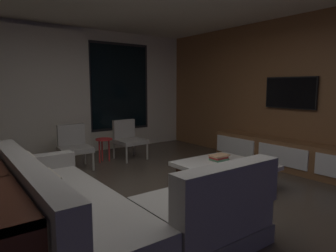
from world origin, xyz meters
name	(u,v)px	position (x,y,z in m)	size (l,w,h in m)	color
floor	(164,210)	(0.00, 0.00, 0.00)	(9.20, 9.20, 0.00)	#473D33
back_wall_with_window	(61,92)	(-0.06, 3.62, 1.34)	(6.60, 0.30, 2.70)	beige
media_wall	(307,93)	(3.06, 0.00, 1.35)	(0.12, 7.80, 2.70)	brown
sectional_couch	(101,211)	(-0.89, -0.20, 0.29)	(1.98, 2.50, 0.82)	gray
coffee_table	(224,175)	(1.16, 0.12, 0.19)	(1.16, 1.16, 0.36)	#421F13
book_stack_on_coffee_table	(219,157)	(1.24, 0.31, 0.41)	(0.29, 0.20, 0.09)	#62A47A
accent_chair_near_window	(128,137)	(0.93, 2.55, 0.43)	(0.56, 0.58, 0.78)	#B2ADA0
accent_chair_by_curtain	(74,144)	(-0.22, 2.48, 0.43)	(0.58, 0.60, 0.78)	#B2ADA0
side_stool	(104,143)	(0.40, 2.56, 0.37)	(0.32, 0.32, 0.46)	red
media_console	(291,156)	(2.77, 0.05, 0.25)	(0.46, 3.10, 0.52)	brown
mounted_tv	(290,93)	(2.95, 0.25, 1.35)	(0.05, 0.97, 0.57)	black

